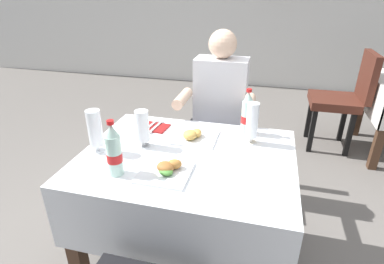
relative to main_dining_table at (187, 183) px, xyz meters
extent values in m
plane|color=#66605B|center=(0.01, 0.00, -0.57)|extent=(11.00, 11.00, 0.00)
cube|color=white|center=(0.00, 0.00, 0.17)|extent=(1.07, 0.84, 0.02)
cube|color=white|center=(0.00, -0.41, 0.00)|extent=(1.07, 0.02, 0.32)
cube|color=white|center=(0.00, 0.41, 0.00)|extent=(1.07, 0.02, 0.32)
cube|color=white|center=(-0.53, 0.00, 0.00)|extent=(0.02, 0.84, 0.32)
cube|color=white|center=(0.53, 0.00, 0.00)|extent=(0.02, 0.84, 0.32)
cube|color=#472D1E|center=(-0.47, -0.36, -0.21)|extent=(0.07, 0.07, 0.72)
cube|color=#472D1E|center=(-0.47, 0.36, -0.21)|extent=(0.07, 0.07, 0.72)
cube|color=#472D1E|center=(0.47, 0.36, -0.21)|extent=(0.07, 0.07, 0.72)
cube|color=black|center=(0.00, 0.72, -0.08)|extent=(0.44, 0.44, 0.08)
cube|color=black|center=(0.00, 0.97, 0.18)|extent=(0.42, 0.06, 0.44)
cube|color=black|center=(-0.17, 0.55, -0.34)|extent=(0.04, 0.04, 0.45)
cube|color=black|center=(0.17, 0.55, -0.34)|extent=(0.04, 0.04, 0.45)
cube|color=black|center=(-0.17, 0.89, -0.34)|extent=(0.04, 0.04, 0.45)
cube|color=black|center=(0.17, 0.89, -0.34)|extent=(0.04, 0.04, 0.45)
cylinder|color=#282D42|center=(-0.04, 0.52, -0.34)|extent=(0.10, 0.10, 0.45)
cylinder|color=#282D42|center=(0.12, 0.52, -0.34)|extent=(0.10, 0.10, 0.45)
cube|color=#282D42|center=(0.04, 0.68, -0.06)|extent=(0.34, 0.36, 0.12)
cube|color=silver|center=(0.04, 0.76, 0.25)|extent=(0.36, 0.20, 0.50)
sphere|color=beige|center=(0.04, 0.76, 0.60)|extent=(0.19, 0.19, 0.19)
cylinder|color=beige|center=(-0.17, 0.53, 0.28)|extent=(0.07, 0.26, 0.07)
cylinder|color=beige|center=(0.26, 0.53, 0.28)|extent=(0.07, 0.26, 0.07)
cube|color=white|center=(-0.05, -0.19, 0.18)|extent=(0.23, 0.23, 0.01)
ellipsoid|color=#4C8E38|center=(-0.04, -0.21, 0.20)|extent=(0.10, 0.09, 0.03)
ellipsoid|color=#99602D|center=(-0.05, -0.19, 0.21)|extent=(0.11, 0.10, 0.04)
ellipsoid|color=#B77A38|center=(-0.02, -0.16, 0.21)|extent=(0.08, 0.07, 0.04)
cube|color=white|center=(0.00, 0.19, 0.18)|extent=(0.24, 0.24, 0.01)
ellipsoid|color=gold|center=(0.01, 0.19, 0.21)|extent=(0.07, 0.08, 0.04)
ellipsoid|color=gold|center=(-0.02, 0.15, 0.21)|extent=(0.10, 0.10, 0.05)
ellipsoid|color=#4C8E38|center=(-0.02, 0.18, 0.20)|extent=(0.10, 0.10, 0.03)
cylinder|color=white|center=(0.30, 0.21, 0.18)|extent=(0.07, 0.07, 0.01)
cylinder|color=white|center=(0.30, 0.21, 0.20)|extent=(0.02, 0.02, 0.03)
cylinder|color=white|center=(0.30, 0.21, 0.31)|extent=(0.06, 0.06, 0.19)
cylinder|color=#C68928|center=(0.30, 0.21, 0.26)|extent=(0.06, 0.06, 0.10)
cylinder|color=white|center=(-0.25, 0.03, 0.18)|extent=(0.07, 0.07, 0.01)
cylinder|color=white|center=(-0.25, 0.03, 0.20)|extent=(0.02, 0.02, 0.03)
cylinder|color=white|center=(-0.25, 0.03, 0.29)|extent=(0.07, 0.07, 0.17)
cylinder|color=black|center=(-0.25, 0.03, 0.25)|extent=(0.07, 0.07, 0.08)
cylinder|color=white|center=(-0.45, -0.08, 0.18)|extent=(0.07, 0.07, 0.01)
cylinder|color=white|center=(-0.45, -0.08, 0.20)|extent=(0.02, 0.02, 0.03)
cylinder|color=white|center=(-0.45, -0.08, 0.31)|extent=(0.07, 0.07, 0.19)
cylinder|color=gold|center=(-0.45, -0.08, 0.26)|extent=(0.07, 0.07, 0.09)
cylinder|color=silver|center=(0.26, 0.32, 0.27)|extent=(0.06, 0.06, 0.19)
cylinder|color=red|center=(0.26, 0.32, 0.26)|extent=(0.07, 0.07, 0.04)
cone|color=silver|center=(0.26, 0.32, 0.40)|extent=(0.06, 0.06, 0.05)
cylinder|color=red|center=(0.26, 0.32, 0.43)|extent=(0.03, 0.03, 0.02)
cylinder|color=silver|center=(-0.27, -0.25, 0.27)|extent=(0.07, 0.07, 0.19)
cylinder|color=red|center=(-0.27, -0.25, 0.26)|extent=(0.07, 0.07, 0.04)
cone|color=silver|center=(-0.27, -0.25, 0.39)|extent=(0.06, 0.06, 0.05)
cylinder|color=red|center=(-0.27, -0.25, 0.43)|extent=(0.03, 0.03, 0.02)
cube|color=maroon|center=(-0.28, 0.26, 0.18)|extent=(0.18, 0.15, 0.01)
cube|color=silver|center=(-0.30, 0.26, 0.19)|extent=(0.03, 0.19, 0.01)
cube|color=silver|center=(-0.26, 0.26, 0.19)|extent=(0.03, 0.19, 0.01)
cube|color=white|center=(1.30, 1.79, 0.00)|extent=(0.02, 0.84, 0.32)
cube|color=#472D1E|center=(1.36, 1.42, -0.21)|extent=(0.07, 0.07, 0.72)
cube|color=#472D1E|center=(1.36, 2.15, -0.21)|extent=(0.07, 0.07, 0.72)
cube|color=#4C2319|center=(1.00, 1.79, -0.08)|extent=(0.44, 0.44, 0.08)
cube|color=#4C2319|center=(1.25, 1.79, 0.18)|extent=(0.06, 0.42, 0.44)
cube|color=black|center=(0.83, 1.96, -0.34)|extent=(0.04, 0.04, 0.45)
cube|color=black|center=(0.83, 1.62, -0.34)|extent=(0.04, 0.04, 0.45)
cube|color=black|center=(1.17, 1.96, -0.34)|extent=(0.04, 0.04, 0.45)
cube|color=black|center=(1.17, 1.62, -0.34)|extent=(0.04, 0.04, 0.45)
camera|label=1|loc=(0.36, -1.30, 0.95)|focal=28.71mm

